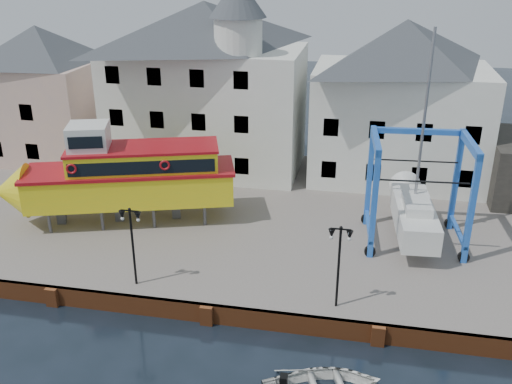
# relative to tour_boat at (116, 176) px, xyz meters

# --- Properties ---
(ground) EXTENTS (140.00, 140.00, 0.00)m
(ground) POSITION_rel_tour_boat_xyz_m (7.75, -7.89, -3.92)
(ground) COLOR black
(ground) RESTS_ON ground
(hardstanding) EXTENTS (44.00, 22.00, 1.00)m
(hardstanding) POSITION_rel_tour_boat_xyz_m (7.75, 3.11, -3.42)
(hardstanding) COLOR slate
(hardstanding) RESTS_ON ground
(quay_wall) EXTENTS (44.00, 0.47, 1.00)m
(quay_wall) POSITION_rel_tour_boat_xyz_m (7.75, -7.78, -3.42)
(quay_wall) COLOR brown
(quay_wall) RESTS_ON ground
(building_pink) EXTENTS (8.00, 7.00, 10.30)m
(building_pink) POSITION_rel_tour_boat_xyz_m (-10.25, 10.11, 2.22)
(building_pink) COLOR #D4AE96
(building_pink) RESTS_ON hardstanding
(building_white_main) EXTENTS (14.00, 8.30, 14.00)m
(building_white_main) POSITION_rel_tour_boat_xyz_m (2.88, 10.50, 3.42)
(building_white_main) COLOR silver
(building_white_main) RESTS_ON hardstanding
(building_white_right) EXTENTS (12.00, 8.00, 11.20)m
(building_white_right) POSITION_rel_tour_boat_xyz_m (16.75, 11.11, 2.67)
(building_white_right) COLOR silver
(building_white_right) RESTS_ON hardstanding
(lamp_post_left) EXTENTS (1.12, 0.32, 4.20)m
(lamp_post_left) POSITION_rel_tour_boat_xyz_m (3.75, -6.69, 0.25)
(lamp_post_left) COLOR black
(lamp_post_left) RESTS_ON hardstanding
(lamp_post_right) EXTENTS (1.12, 0.32, 4.20)m
(lamp_post_right) POSITION_rel_tour_boat_xyz_m (13.75, -6.69, 0.25)
(lamp_post_right) COLOR black
(lamp_post_right) RESTS_ON hardstanding
(tour_boat) EXTENTS (14.60, 7.55, 6.20)m
(tour_boat) POSITION_rel_tour_boat_xyz_m (0.00, 0.00, 0.00)
(tour_boat) COLOR #59595E
(tour_boat) RESTS_ON hardstanding
(travel_lift) EXTENTS (5.86, 8.02, 11.93)m
(travel_lift) POSITION_rel_tour_boat_xyz_m (17.52, 1.33, -0.92)
(travel_lift) COLOR #174AB3
(travel_lift) RESTS_ON hardstanding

